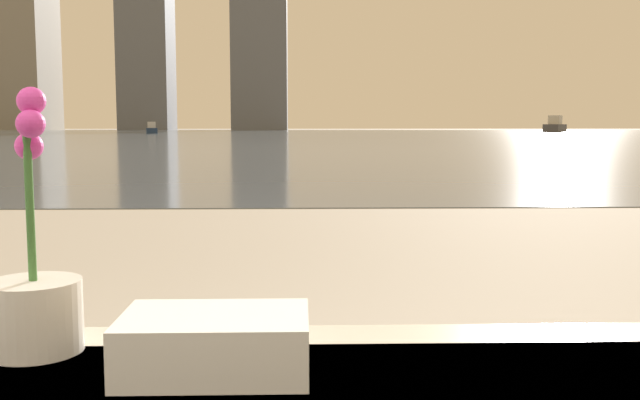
{
  "coord_description": "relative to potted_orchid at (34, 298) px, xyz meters",
  "views": [
    {
      "loc": [
        -0.01,
        -0.19,
        0.85
      ],
      "look_at": [
        0.06,
        2.33,
        0.58
      ],
      "focal_mm": 40.0,
      "sensor_mm": 36.0,
      "label": 1
    }
  ],
  "objects": [
    {
      "name": "potted_orchid",
      "position": [
        0.0,
        0.0,
        0.0
      ],
      "size": [
        0.14,
        0.14,
        0.39
      ],
      "color": "silver",
      "rests_on": "bathtub"
    },
    {
      "name": "harbor_boat_2",
      "position": [
        -14.43,
        70.61,
        -0.18
      ],
      "size": [
        1.71,
        3.22,
        1.15
      ],
      "color": "navy",
      "rests_on": "harbor_water"
    },
    {
      "name": "harbor_boat_1",
      "position": [
        30.84,
        83.69,
        0.1
      ],
      "size": [
        4.21,
        5.4,
        1.96
      ],
      "color": "#4C4C51",
      "rests_on": "harbor_water"
    },
    {
      "name": "towel_stack",
      "position": [
        0.28,
        -0.09,
        -0.04
      ],
      "size": [
        0.25,
        0.17,
        0.08
      ],
      "color": "white",
      "rests_on": "bathtub"
    },
    {
      "name": "harbor_water",
      "position": [
        0.41,
        61.15,
        -0.59
      ],
      "size": [
        180.0,
        110.0,
        0.01
      ],
      "color": "slate",
      "rests_on": "ground_plane"
    }
  ]
}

